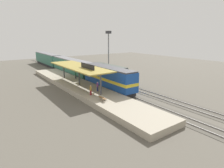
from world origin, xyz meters
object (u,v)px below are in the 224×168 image
at_px(person_walking, 97,86).
at_px(locomotive, 108,78).
at_px(passenger_carriage_front, 71,66).
at_px(freight_car, 108,72).
at_px(platform_bench, 102,98).
at_px(person_boarding, 91,90).
at_px(passenger_carriage_rear, 47,59).
at_px(light_mast, 108,44).
at_px(person_waiting, 76,74).

bearing_deg(person_walking, locomotive, 30.96).
height_order(passenger_carriage_front, person_walking, passenger_carriage_front).
bearing_deg(freight_car, platform_bench, -127.16).
height_order(locomotive, freight_car, locomotive).
relative_size(locomotive, person_boarding, 8.44).
distance_m(passenger_carriage_front, person_boarding, 22.52).
relative_size(locomotive, passenger_carriage_rear, 0.72).
relative_size(passenger_carriage_front, light_mast, 1.71).
relative_size(platform_bench, light_mast, 0.15).
distance_m(light_mast, person_walking, 19.07).
distance_m(light_mast, person_boarding, 21.33).
relative_size(platform_bench, passenger_carriage_rear, 0.08).
relative_size(locomotive, freight_car, 1.20).
bearing_deg(person_boarding, person_waiting, 75.64).
bearing_deg(person_walking, light_mast, 48.98).
bearing_deg(freight_car, passenger_carriage_rear, 98.19).
bearing_deg(person_waiting, person_boarding, -104.36).
relative_size(platform_bench, person_boarding, 0.99).
bearing_deg(person_boarding, locomotive, 31.27).
distance_m(person_walking, person_boarding, 2.48).
distance_m(passenger_carriage_rear, person_waiting, 29.68).
distance_m(passenger_carriage_front, person_waiting, 9.18).
height_order(locomotive, passenger_carriage_rear, locomotive).
distance_m(locomotive, person_waiting, 9.67).
relative_size(person_walking, person_boarding, 1.00).
bearing_deg(platform_bench, passenger_carriage_front, 76.58).
xyz_separation_m(passenger_carriage_front, freight_car, (4.60, -11.15, -0.34)).
bearing_deg(person_boarding, passenger_carriage_rear, 81.88).
bearing_deg(passenger_carriage_front, person_waiting, -107.47).
relative_size(locomotive, light_mast, 1.23).
height_order(platform_bench, light_mast, light_mast).
bearing_deg(passenger_carriage_rear, freight_car, -81.81).
bearing_deg(freight_car, person_walking, -132.86).
bearing_deg(locomotive, passenger_carriage_front, 90.00).
relative_size(locomotive, person_waiting, 8.44).
relative_size(passenger_carriage_front, person_boarding, 11.70).
height_order(passenger_carriage_front, passenger_carriage_rear, same).
bearing_deg(platform_bench, passenger_carriage_rear, 82.56).
height_order(person_walking, person_boarding, same).
xyz_separation_m(locomotive, light_mast, (7.80, 11.14, 5.99)).
height_order(person_waiting, person_walking, same).
distance_m(light_mast, person_waiting, 12.56).
bearing_deg(passenger_carriage_rear, light_mast, -74.25).
height_order(platform_bench, person_boarding, person_boarding).
distance_m(locomotive, passenger_carriage_rear, 38.80).
bearing_deg(locomotive, passenger_carriage_rear, 90.00).
relative_size(passenger_carriage_rear, person_boarding, 11.70).
bearing_deg(passenger_carriage_rear, person_walking, -95.49).
relative_size(platform_bench, person_waiting, 0.99).
bearing_deg(light_mast, platform_bench, -127.05).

